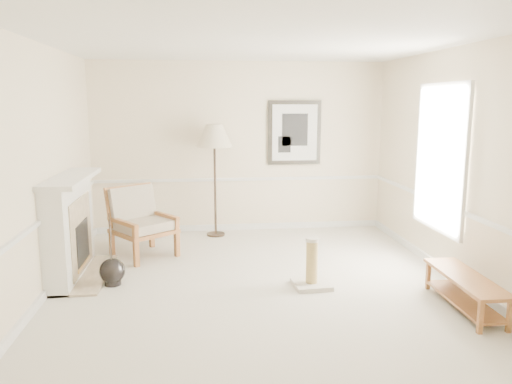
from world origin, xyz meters
TOP-DOWN VIEW (x-y plane):
  - ground at (0.00, 0.00)m, footprint 5.50×5.50m
  - room at (0.14, 0.08)m, footprint 5.04×5.54m
  - fireplace at (-2.34, 0.60)m, footprint 0.64×1.64m
  - floor_vase at (-1.78, 0.21)m, footprint 0.31×0.31m
  - armchair at (-1.58, 1.44)m, footprint 1.10×1.11m
  - floor_lamp at (-0.44, 2.40)m, footprint 0.75×0.75m
  - bench at (2.15, -0.95)m, footprint 0.42×1.31m
  - scratching_post at (0.64, -0.12)m, footprint 0.46×0.46m

SIDE VIEW (x-z plane):
  - ground at x=0.00m, z-range 0.00..0.00m
  - floor_vase at x=-1.78m, z-range -0.29..0.63m
  - scratching_post at x=0.64m, z-range -0.11..0.50m
  - bench at x=2.15m, z-range 0.06..0.43m
  - armchair at x=-1.58m, z-range 0.04..1.05m
  - fireplace at x=-2.34m, z-range -0.01..1.30m
  - floor_lamp at x=-0.44m, z-range 0.69..2.56m
  - room at x=0.14m, z-range 0.41..3.33m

